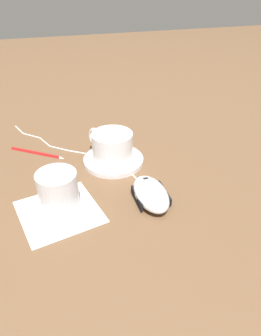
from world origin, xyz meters
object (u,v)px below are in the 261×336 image
(saucer, at_px, (113,160))
(drinking_glass, at_px, (58,192))
(coffee_cup, at_px, (112,146))
(pen, at_px, (37,152))
(computer_mouse, at_px, (151,194))

(saucer, distance_m, drinking_glass, 0.19)
(coffee_cup, height_order, drinking_glass, drinking_glass)
(saucer, relative_size, pen, 1.11)
(drinking_glass, bearing_deg, saucer, 45.47)
(saucer, xyz_separation_m, coffee_cup, (-0.00, 0.00, 0.04))
(computer_mouse, distance_m, drinking_glass, 0.17)
(saucer, distance_m, coffee_cup, 0.04)
(computer_mouse, distance_m, pen, 0.32)
(saucer, xyz_separation_m, computer_mouse, (0.04, -0.16, 0.01))
(coffee_cup, relative_size, pen, 0.91)
(coffee_cup, relative_size, computer_mouse, 0.96)
(computer_mouse, xyz_separation_m, pen, (-0.21, 0.24, -0.01))
(coffee_cup, xyz_separation_m, pen, (-0.17, 0.09, -0.04))
(drinking_glass, distance_m, pen, 0.23)
(coffee_cup, bearing_deg, saucer, -15.92)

